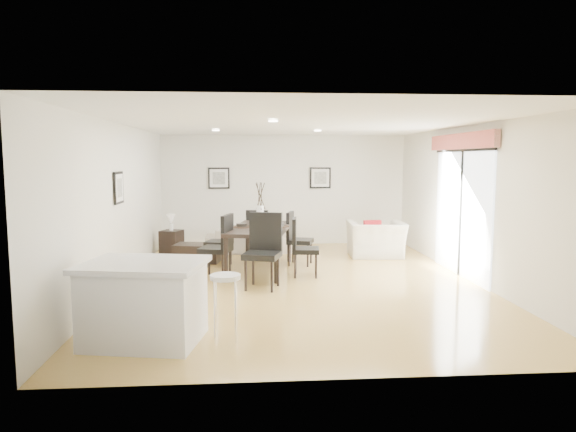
{
  "coord_description": "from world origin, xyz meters",
  "views": [
    {
      "loc": [
        -0.86,
        -8.68,
        2.11
      ],
      "look_at": [
        -0.17,
        0.4,
        1.1
      ],
      "focal_mm": 32.0,
      "sensor_mm": 36.0,
      "label": 1
    }
  ],
  "objects": [
    {
      "name": "ground",
      "position": [
        0.0,
        0.0,
        0.0
      ],
      "size": [
        8.0,
        8.0,
        0.0
      ],
      "primitive_type": "plane",
      "color": "#D8B059",
      "rests_on": "ground"
    },
    {
      "name": "wall_back",
      "position": [
        0.0,
        4.0,
        1.35
      ],
      "size": [
        6.0,
        0.04,
        2.7
      ],
      "primitive_type": "cube",
      "color": "silver",
      "rests_on": "ground"
    },
    {
      "name": "wall_front",
      "position": [
        0.0,
        -4.0,
        1.35
      ],
      "size": [
        6.0,
        0.04,
        2.7
      ],
      "primitive_type": "cube",
      "color": "silver",
      "rests_on": "ground"
    },
    {
      "name": "wall_left",
      "position": [
        -3.0,
        0.0,
        1.35
      ],
      "size": [
        0.04,
        8.0,
        2.7
      ],
      "primitive_type": "cube",
      "color": "silver",
      "rests_on": "ground"
    },
    {
      "name": "wall_right",
      "position": [
        3.0,
        0.0,
        1.35
      ],
      "size": [
        0.04,
        8.0,
        2.7
      ],
      "primitive_type": "cube",
      "color": "silver",
      "rests_on": "ground"
    },
    {
      "name": "ceiling",
      "position": [
        0.0,
        0.0,
        2.7
      ],
      "size": [
        6.0,
        8.0,
        0.02
      ],
      "primitive_type": "cube",
      "color": "white",
      "rests_on": "wall_back"
    },
    {
      "name": "sofa",
      "position": [
        -0.88,
        2.93,
        0.28
      ],
      "size": [
        1.95,
        0.79,
        0.57
      ],
      "primitive_type": "imported",
      "rotation": [
        0.0,
        0.0,
        3.16
      ],
      "color": "gray",
      "rests_on": "ground"
    },
    {
      "name": "armchair",
      "position": [
        1.87,
        2.15,
        0.38
      ],
      "size": [
        1.24,
        1.1,
        0.77
      ],
      "primitive_type": "imported",
      "rotation": [
        0.0,
        0.0,
        3.08
      ],
      "color": "beige",
      "rests_on": "ground"
    },
    {
      "name": "courtyard_plant_b",
      "position": [
        5.42,
        1.71,
        0.3
      ],
      "size": [
        0.44,
        0.44,
        0.59
      ],
      "primitive_type": "imported",
      "rotation": [
        0.0,
        0.0,
        0.43
      ],
      "color": "#325625",
      "rests_on": "ground"
    },
    {
      "name": "dining_table",
      "position": [
        -0.66,
        0.91,
        0.76
      ],
      "size": [
        1.38,
        2.18,
        0.84
      ],
      "rotation": [
        0.0,
        0.0,
        -0.19
      ],
      "color": "black",
      "rests_on": "ground"
    },
    {
      "name": "dining_chair_wnear",
      "position": [
        -1.37,
        0.38,
        0.64
      ],
      "size": [
        0.63,
        0.63,
        1.14
      ],
      "rotation": [
        0.0,
        0.0,
        -1.85
      ],
      "color": "black",
      "rests_on": "ground"
    },
    {
      "name": "dining_chair_wfar",
      "position": [
        -1.38,
        1.39,
        0.58
      ],
      "size": [
        0.58,
        0.58,
        1.04
      ],
      "rotation": [
        0.0,
        0.0,
        -1.86
      ],
      "color": "black",
      "rests_on": "ground"
    },
    {
      "name": "dining_chair_enear",
      "position": [
        0.06,
        0.41,
        0.59
      ],
      "size": [
        0.53,
        0.53,
        1.06
      ],
      "rotation": [
        0.0,
        0.0,
        1.45
      ],
      "color": "black",
      "rests_on": "ground"
    },
    {
      "name": "dining_chair_efar",
      "position": [
        0.06,
        1.44,
        0.59
      ],
      "size": [
        0.59,
        0.59,
        1.06
      ],
      "rotation": [
        0.0,
        0.0,
        1.28
      ],
      "color": "black",
      "rests_on": "ground"
    },
    {
      "name": "dining_chair_head",
      "position": [
        -0.63,
        -0.34,
        0.69
      ],
      "size": [
        0.69,
        0.69,
        1.23
      ],
      "rotation": [
        0.0,
        0.0,
        -0.29
      ],
      "color": "black",
      "rests_on": "ground"
    },
    {
      "name": "dining_chair_foot",
      "position": [
        -0.68,
        2.17,
        0.58
      ],
      "size": [
        0.56,
        0.56,
        1.04
      ],
      "rotation": [
        0.0,
        0.0,
        2.93
      ],
      "color": "black",
      "rests_on": "ground"
    },
    {
      "name": "vase",
      "position": [
        -0.66,
        0.91,
        1.19
      ],
      "size": [
        1.09,
        1.67,
        0.85
      ],
      "color": "white",
      "rests_on": "dining_table"
    },
    {
      "name": "coffee_table",
      "position": [
        -1.94,
        1.88,
        0.18
      ],
      "size": [
        1.01,
        0.71,
        0.37
      ],
      "primitive_type": "cube",
      "rotation": [
        0.0,
        0.0,
        -0.18
      ],
      "color": "black",
      "rests_on": "ground"
    },
    {
      "name": "side_table",
      "position": [
        -2.59,
        2.7,
        0.27
      ],
      "size": [
        0.53,
        0.53,
        0.55
      ],
      "primitive_type": "cube",
      "rotation": [
        0.0,
        0.0,
        -0.38
      ],
      "color": "black",
      "rests_on": "ground"
    },
    {
      "name": "table_lamp",
      "position": [
        -2.59,
        2.7,
        0.78
      ],
      "size": [
        0.19,
        0.19,
        0.36
      ],
      "color": "white",
      "rests_on": "side_table"
    },
    {
      "name": "cushion",
      "position": [
        1.77,
        2.05,
        0.62
      ],
      "size": [
        0.38,
        0.15,
        0.37
      ],
      "primitive_type": "cube",
      "rotation": [
        0.0,
        0.0,
        3.23
      ],
      "color": "maroon",
      "rests_on": "armchair"
    },
    {
      "name": "kitchen_island",
      "position": [
        -2.08,
        -2.81,
        0.48
      ],
      "size": [
        1.51,
        1.26,
        0.94
      ],
      "rotation": [
        0.0,
        0.0,
        -0.18
      ],
      "color": "white",
      "rests_on": "ground"
    },
    {
      "name": "bar_stool",
      "position": [
        -1.14,
        -2.81,
        0.67
      ],
      "size": [
        0.36,
        0.36,
        0.78
      ],
      "color": "silver",
      "rests_on": "ground"
    },
    {
      "name": "framed_print_back_left",
      "position": [
        -1.6,
        3.97,
        1.65
      ],
      "size": [
        0.52,
        0.04,
        0.52
      ],
      "color": "black",
      "rests_on": "wall_back"
    },
    {
      "name": "framed_print_back_right",
      "position": [
        0.9,
        3.97,
        1.65
      ],
      "size": [
        0.52,
        0.04,
        0.52
      ],
      "color": "black",
      "rests_on": "wall_back"
    },
    {
      "name": "framed_print_left_wall",
      "position": [
        -2.97,
        -0.2,
        1.65
      ],
      "size": [
        0.04,
        0.52,
        0.52
      ],
      "rotation": [
        0.0,
        0.0,
        1.57
      ],
      "color": "black",
      "rests_on": "wall_left"
    },
    {
      "name": "sliding_door",
      "position": [
        2.96,
        0.3,
        1.66
      ],
      "size": [
        0.12,
        2.7,
        2.57
      ],
      "color": "white",
      "rests_on": "wall_right"
    }
  ]
}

